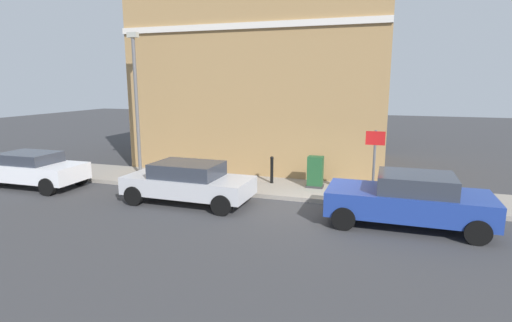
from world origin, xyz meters
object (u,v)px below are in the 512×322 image
at_px(bollard_near_cabinet, 272,169).
at_px(lamppost, 136,98).
at_px(car_white, 30,169).
at_px(car_silver, 188,182).
at_px(bollard_far_kerb, 210,173).
at_px(utility_cabinet, 315,173).
at_px(car_blue, 409,199).
at_px(street_sign, 374,155).

bearing_deg(bollard_near_cabinet, lamppost, 92.66).
bearing_deg(car_white, bollard_near_cabinet, -162.80).
height_order(car_silver, bollard_far_kerb, car_silver).
bearing_deg(bollard_near_cabinet, utility_cabinet, -93.41).
distance_m(car_blue, bollard_near_cabinet, 5.60).
xyz_separation_m(utility_cabinet, bollard_far_kerb, (-1.27, 3.60, 0.02)).
relative_size(car_blue, bollard_near_cabinet, 4.19).
distance_m(utility_cabinet, street_sign, 2.54).
relative_size(car_blue, lamppost, 0.76).
bearing_deg(bollard_near_cabinet, bollard_far_kerb, 125.48).
xyz_separation_m(car_silver, bollard_far_kerb, (1.50, -0.12, -0.02)).
relative_size(car_blue, bollard_far_kerb, 4.19).
height_order(car_blue, lamppost, lamppost).
relative_size(car_silver, bollard_far_kerb, 4.07).
bearing_deg(bollard_far_kerb, utility_cabinet, -70.55).
bearing_deg(utility_cabinet, car_white, 104.88).
bearing_deg(car_white, car_blue, 178.81).
distance_m(street_sign, lamppost, 9.59).
xyz_separation_m(utility_cabinet, bollard_near_cabinet, (0.10, 1.68, 0.02)).
relative_size(bollard_near_cabinet, bollard_far_kerb, 1.00).
bearing_deg(lamppost, car_white, 130.08).
height_order(car_blue, bollard_near_cabinet, car_blue).
distance_m(car_white, utility_cabinet, 10.80).
height_order(car_silver, lamppost, lamppost).
height_order(car_blue, car_silver, car_blue).
distance_m(car_blue, utility_cabinet, 4.19).
xyz_separation_m(utility_cabinet, street_sign, (-1.11, -2.07, 0.98)).
bearing_deg(car_blue, street_sign, -58.98).
bearing_deg(utility_cabinet, car_blue, -132.48).
relative_size(car_silver, car_white, 0.99).
bearing_deg(car_white, utility_cabinet, -166.08).
relative_size(car_silver, lamppost, 0.74).
height_order(car_blue, street_sign, street_sign).
bearing_deg(utility_cabinet, street_sign, -118.16).
xyz_separation_m(car_white, street_sign, (1.67, -12.51, 0.95)).
xyz_separation_m(bollard_far_kerb, lamppost, (1.11, 3.73, 2.60)).
bearing_deg(car_silver, lamppost, -34.94).
bearing_deg(street_sign, car_white, 97.59).
height_order(street_sign, lamppost, lamppost).
relative_size(car_blue, car_silver, 1.03).
xyz_separation_m(car_silver, bollard_near_cabinet, (2.87, -2.04, -0.02)).
xyz_separation_m(car_white, bollard_far_kerb, (1.50, -6.83, -0.01)).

